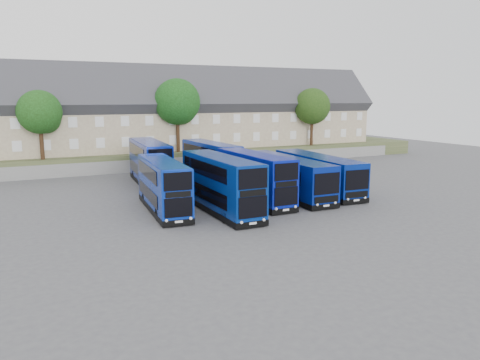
# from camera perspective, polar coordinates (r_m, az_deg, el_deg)

# --- Properties ---
(ground) EXTENTS (120.00, 120.00, 0.00)m
(ground) POSITION_cam_1_polar(r_m,az_deg,el_deg) (36.53, 2.44, -3.92)
(ground) COLOR #49494E
(ground) RESTS_ON ground
(retaining_wall) EXTENTS (70.00, 0.40, 1.50)m
(retaining_wall) POSITION_cam_1_polar(r_m,az_deg,el_deg) (58.24, -8.89, 1.95)
(retaining_wall) COLOR slate
(retaining_wall) RESTS_ON ground
(earth_bank) EXTENTS (80.00, 20.00, 2.00)m
(earth_bank) POSITION_cam_1_polar(r_m,az_deg,el_deg) (67.76, -11.41, 3.20)
(earth_bank) COLOR #3E4B2A
(earth_bank) RESTS_ON ground
(terrace_row) EXTENTS (60.00, 10.40, 11.20)m
(terrace_row) POSITION_cam_1_polar(r_m,az_deg,el_deg) (64.35, -8.06, 7.95)
(terrace_row) COLOR tan
(terrace_row) RESTS_ON earth_bank
(dd_front_left) EXTENTS (3.18, 10.17, 3.98)m
(dd_front_left) POSITION_cam_1_polar(r_m,az_deg,el_deg) (36.83, -9.34, -0.82)
(dd_front_left) COLOR #092AA6
(dd_front_left) RESTS_ON ground
(dd_front_mid) EXTENTS (2.55, 10.84, 4.30)m
(dd_front_mid) POSITION_cam_1_polar(r_m,az_deg,el_deg) (36.13, -2.32, -0.65)
(dd_front_mid) COLOR navy
(dd_front_mid) RESTS_ON ground
(dd_front_right) EXTENTS (2.39, 10.38, 4.12)m
(dd_front_right) POSITION_cam_1_polar(r_m,az_deg,el_deg) (39.73, 1.76, 0.19)
(dd_front_right) COLOR #0819A1
(dd_front_right) RESTS_ON ground
(dd_rear_left) EXTENTS (3.45, 11.21, 4.39)m
(dd_rear_left) POSITION_cam_1_polar(r_m,az_deg,el_deg) (48.56, -10.93, 1.97)
(dd_rear_left) COLOR #071D8F
(dd_rear_left) RESTS_ON ground
(dd_rear_right) EXTENTS (2.79, 10.46, 4.12)m
(dd_rear_right) POSITION_cam_1_polar(r_m,az_deg,el_deg) (49.49, -3.57, 2.12)
(dd_rear_right) COLOR navy
(dd_rear_right) RESTS_ON ground
(coach_east_a) EXTENTS (3.01, 12.79, 3.48)m
(coach_east_a) POSITION_cam_1_polar(r_m,az_deg,el_deg) (42.47, 5.65, 0.36)
(coach_east_a) COLOR navy
(coach_east_a) RESTS_ON ground
(coach_east_b) EXTENTS (3.46, 12.64, 3.42)m
(coach_east_b) POSITION_cam_1_polar(r_m,az_deg,el_deg) (44.80, 9.40, 0.73)
(coach_east_b) COLOR navy
(coach_east_b) RESTS_ON ground
(tree_west) EXTENTS (4.80, 4.80, 7.65)m
(tree_west) POSITION_cam_1_polar(r_m,az_deg,el_deg) (56.35, -23.10, 7.44)
(tree_west) COLOR #382314
(tree_west) RESTS_ON earth_bank
(tree_mid) EXTENTS (5.76, 5.76, 9.18)m
(tree_mid) POSITION_cam_1_polar(r_m,az_deg,el_deg) (59.87, -7.55, 9.22)
(tree_mid) COLOR #382314
(tree_mid) RESTS_ON earth_bank
(tree_east) EXTENTS (5.12, 5.12, 8.16)m
(tree_east) POSITION_cam_1_polar(r_m,az_deg,el_deg) (68.51, 8.85, 8.71)
(tree_east) COLOR #382314
(tree_east) RESTS_ON earth_bank
(tree_far) EXTENTS (5.44, 5.44, 8.67)m
(tree_far) POSITION_cam_1_polar(r_m,az_deg,el_deg) (77.68, 9.56, 9.08)
(tree_far) COLOR #382314
(tree_far) RESTS_ON earth_bank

